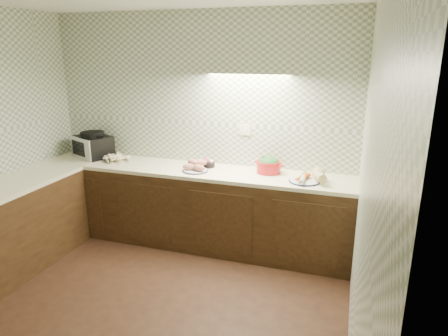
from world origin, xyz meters
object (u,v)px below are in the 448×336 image
(onion_bowl, at_px, (208,163))
(dutch_oven, at_px, (269,165))
(toaster_oven, at_px, (93,145))
(parsnip_pile, at_px, (119,159))
(veg_plate, at_px, (311,176))
(sweet_potato_plate, at_px, (196,167))

(onion_bowl, relative_size, dutch_oven, 0.46)
(onion_bowl, xyz_separation_m, dutch_oven, (0.70, -0.00, 0.04))
(toaster_oven, distance_m, parsnip_pile, 0.47)
(toaster_oven, bearing_deg, parsnip_pile, 9.47)
(veg_plate, bearing_deg, dutch_oven, 161.48)
(parsnip_pile, xyz_separation_m, onion_bowl, (1.07, 0.14, 0.01))
(parsnip_pile, height_order, sweet_potato_plate, sweet_potato_plate)
(onion_bowl, relative_size, veg_plate, 0.38)
(parsnip_pile, xyz_separation_m, dutch_oven, (1.76, 0.13, 0.05))
(parsnip_pile, xyz_separation_m, veg_plate, (2.23, -0.02, 0.02))
(parsnip_pile, bearing_deg, onion_bowl, 7.26)
(toaster_oven, xyz_separation_m, onion_bowl, (1.50, 0.02, -0.10))
(onion_bowl, height_order, dutch_oven, dutch_oven)
(sweet_potato_plate, bearing_deg, onion_bowl, 68.44)
(dutch_oven, distance_m, veg_plate, 0.50)
(veg_plate, bearing_deg, onion_bowl, 172.23)
(parsnip_pile, relative_size, onion_bowl, 2.69)
(sweet_potato_plate, bearing_deg, dutch_oven, 13.72)
(onion_bowl, xyz_separation_m, veg_plate, (1.17, -0.16, 0.01))
(sweet_potato_plate, height_order, veg_plate, veg_plate)
(parsnip_pile, distance_m, sweet_potato_plate, 0.99)
(dutch_oven, height_order, veg_plate, dutch_oven)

